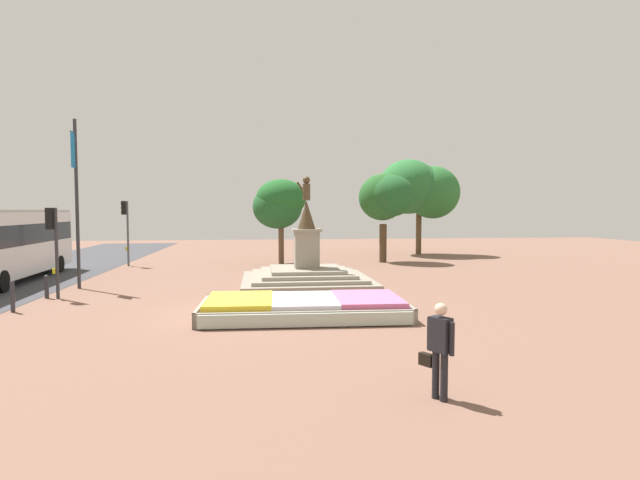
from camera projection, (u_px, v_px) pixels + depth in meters
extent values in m
plane|color=brown|center=(250.00, 313.00, 16.04)|extent=(81.35, 81.35, 0.00)
cube|color=#38281C|center=(304.00, 310.00, 15.52)|extent=(6.26, 3.09, 0.42)
cube|color=gray|center=(307.00, 319.00, 14.04)|extent=(6.37, 0.31, 0.46)
cube|color=gray|center=(302.00, 300.00, 17.01)|extent=(6.37, 0.31, 0.46)
cube|color=gray|center=(202.00, 311.00, 15.25)|extent=(0.20, 3.08, 0.46)
cube|color=gray|center=(403.00, 307.00, 15.80)|extent=(0.20, 3.08, 0.46)
cube|color=yellow|center=(240.00, 301.00, 15.33)|extent=(2.08, 2.75, 0.19)
cube|color=white|center=(304.00, 300.00, 15.51)|extent=(2.08, 2.75, 0.16)
cube|color=#D86699|center=(367.00, 299.00, 15.68)|extent=(2.08, 2.75, 0.18)
cube|color=#B2BCAD|center=(307.00, 320.00, 13.99)|extent=(6.05, 0.40, 0.37)
cube|color=gray|center=(307.00, 280.00, 23.22)|extent=(5.90, 5.90, 0.16)
cube|color=gray|center=(307.00, 276.00, 23.21)|extent=(5.04, 5.04, 0.16)
cube|color=gray|center=(307.00, 273.00, 23.20)|extent=(4.18, 4.18, 0.16)
cube|color=gray|center=(307.00, 269.00, 23.19)|extent=(3.32, 3.32, 0.16)
cube|color=gray|center=(307.00, 250.00, 23.13)|extent=(1.11, 1.11, 1.69)
cube|color=gray|center=(306.00, 230.00, 23.08)|extent=(1.31, 1.31, 0.12)
cone|color=#473823|center=(306.00, 215.00, 23.04)|extent=(0.83, 0.83, 1.32)
cylinder|color=#473823|center=(306.00, 192.00, 22.98)|extent=(0.36, 0.36, 0.77)
sphere|color=#473823|center=(306.00, 180.00, 22.94)|extent=(0.34, 0.34, 0.34)
cylinder|color=#473823|center=(302.00, 189.00, 23.01)|extent=(0.51, 0.25, 0.64)
cylinder|color=#2D2D33|center=(57.00, 253.00, 18.50)|extent=(0.12, 0.12, 3.39)
cube|color=black|center=(50.00, 219.00, 18.38)|extent=(0.26, 0.30, 0.80)
cylinder|color=red|center=(46.00, 211.00, 18.34)|extent=(0.04, 0.14, 0.14)
cylinder|color=#543E08|center=(46.00, 219.00, 18.36)|extent=(0.04, 0.14, 0.14)
cylinder|color=#0D4211|center=(46.00, 226.00, 18.37)|extent=(0.04, 0.14, 0.14)
cube|color=gold|center=(54.00, 271.00, 18.52)|extent=(0.11, 0.17, 0.20)
cylinder|color=#4C5156|center=(128.00, 234.00, 29.44)|extent=(0.12, 0.12, 3.85)
cube|color=black|center=(124.00, 208.00, 29.30)|extent=(0.28, 0.31, 0.80)
cylinder|color=#4B0808|center=(121.00, 203.00, 29.25)|extent=(0.05, 0.14, 0.14)
cylinder|color=#543E08|center=(121.00, 208.00, 29.26)|extent=(0.05, 0.14, 0.14)
cylinder|color=green|center=(121.00, 212.00, 29.28)|extent=(0.05, 0.14, 0.14)
cube|color=gold|center=(126.00, 248.00, 29.46)|extent=(0.12, 0.17, 0.20)
cylinder|color=#2D2D33|center=(77.00, 205.00, 20.83)|extent=(0.14, 0.14, 7.08)
cube|color=#1972B2|center=(73.00, 150.00, 20.43)|extent=(0.03, 0.42, 1.47)
cylinder|color=#2D2D33|center=(72.00, 132.00, 20.38)|extent=(0.04, 0.56, 0.03)
cube|color=silver|center=(6.00, 244.00, 22.68)|extent=(2.86, 11.17, 2.87)
cube|color=black|center=(5.00, 234.00, 22.65)|extent=(2.86, 10.84, 0.92)
cube|color=#AFAFB3|center=(4.00, 211.00, 22.59)|extent=(2.80, 10.95, 0.10)
cylinder|color=black|center=(15.00, 265.00, 26.12)|extent=(0.32, 0.91, 0.90)
cylinder|color=black|center=(59.00, 264.00, 26.48)|extent=(0.32, 0.91, 0.90)
cylinder|color=black|center=(2.00, 282.00, 19.94)|extent=(0.32, 0.91, 0.90)
cylinder|color=black|center=(444.00, 377.00, 8.59)|extent=(0.13, 0.13, 0.85)
cylinder|color=black|center=(436.00, 374.00, 8.73)|extent=(0.13, 0.13, 0.85)
cube|color=black|center=(440.00, 334.00, 8.61)|extent=(0.38, 0.44, 0.60)
cylinder|color=black|center=(452.00, 339.00, 8.43)|extent=(0.09, 0.09, 0.57)
cylinder|color=black|center=(430.00, 334.00, 8.80)|extent=(0.09, 0.09, 0.57)
sphere|color=beige|center=(441.00, 309.00, 8.59)|extent=(0.22, 0.22, 0.22)
cube|color=black|center=(426.00, 360.00, 8.88)|extent=(0.25, 0.30, 0.22)
cylinder|color=#2D2D33|center=(13.00, 298.00, 16.11)|extent=(0.13, 0.13, 0.93)
sphere|color=#2D2D33|center=(12.00, 282.00, 16.08)|extent=(0.14, 0.14, 0.14)
cylinder|color=#2D2D33|center=(47.00, 288.00, 18.68)|extent=(0.15, 0.15, 0.76)
sphere|color=#2D2D33|center=(46.00, 277.00, 18.65)|extent=(0.16, 0.16, 0.16)
cylinder|color=brown|center=(281.00, 243.00, 30.69)|extent=(0.33, 0.33, 2.61)
ellipsoid|color=#205E26|center=(281.00, 198.00, 30.58)|extent=(3.08, 3.13, 2.33)
ellipsoid|color=#225A2A|center=(277.00, 207.00, 30.70)|extent=(3.05, 3.16, 2.70)
cylinder|color=#4C3823|center=(383.00, 243.00, 31.70)|extent=(0.46, 0.46, 2.43)
ellipsoid|color=#245827|center=(390.00, 196.00, 31.35)|extent=(2.72, 2.54, 2.39)
ellipsoid|color=#275E27|center=(382.00, 197.00, 31.88)|extent=(3.02, 2.91, 2.97)
ellipsoid|color=#215A2A|center=(391.00, 196.00, 31.65)|extent=(3.00, 3.23, 2.66)
cylinder|color=brown|center=(419.00, 233.00, 37.56)|extent=(0.41, 0.41, 3.24)
ellipsoid|color=#2B6E34|center=(408.00, 187.00, 37.09)|extent=(4.40, 4.78, 4.05)
ellipsoid|color=#2A6836|center=(418.00, 189.00, 37.00)|extent=(3.92, 4.03, 3.67)
ellipsoid|color=#2B6D31|center=(433.00, 192.00, 36.91)|extent=(3.97, 3.70, 3.87)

